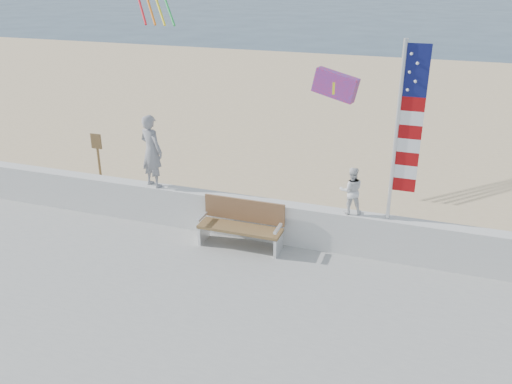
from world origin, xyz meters
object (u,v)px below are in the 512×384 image
at_px(child, 351,191).
at_px(bench, 242,224).
at_px(adult, 152,151).
at_px(flag, 404,126).

xyz_separation_m(child, bench, (-2.20, -0.45, -0.88)).
xyz_separation_m(adult, child, (4.51, 0.00, -0.34)).
height_order(adult, flag, flag).
bearing_deg(adult, bench, -171.24).
height_order(adult, child, adult).
relative_size(adult, bench, 0.93).
height_order(adult, bench, adult).
relative_size(child, bench, 0.55).
bearing_deg(adult, child, -160.10).
bearing_deg(flag, adult, 180.00).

